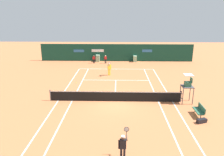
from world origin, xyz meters
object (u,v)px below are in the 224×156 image
(ball_kid_right_post, at_px, (105,59))
(tennis_ball_by_sideline, at_px, (76,83))
(player_on_baseline, at_px, (109,68))
(umpire_chair, at_px, (188,85))
(player_near_side, at_px, (123,145))
(player_bench, at_px, (199,110))
(ball_kid_left_post, at_px, (94,59))
(equipment_bag, at_px, (203,121))

(ball_kid_right_post, distance_m, tennis_ball_by_sideline, 10.35)
(player_on_baseline, relative_size, tennis_ball_by_sideline, 27.68)
(umpire_chair, relative_size, ball_kid_right_post, 2.02)
(player_near_side, xyz_separation_m, tennis_ball_by_sideline, (-5.10, 13.60, -0.91))
(umpire_chair, distance_m, player_bench, 2.91)
(player_bench, distance_m, player_on_baseline, 13.55)
(ball_kid_left_post, bearing_deg, player_bench, 123.74)
(player_near_side, relative_size, ball_kid_right_post, 1.37)
(umpire_chair, relative_size, ball_kid_left_post, 2.06)
(ball_kid_left_post, height_order, tennis_ball_by_sideline, ball_kid_left_post)
(player_bench, height_order, tennis_ball_by_sideline, player_bench)
(equipment_bag, distance_m, ball_kid_left_post, 21.62)
(equipment_bag, height_order, ball_kid_left_post, ball_kid_left_post)
(ball_kid_right_post, bearing_deg, player_on_baseline, 88.48)
(umpire_chair, xyz_separation_m, ball_kid_left_post, (-10.04, 15.29, -0.95))
(player_on_baseline, bearing_deg, tennis_ball_by_sideline, 14.30)
(equipment_bag, bearing_deg, ball_kid_right_post, 113.55)
(player_bench, relative_size, ball_kid_left_post, 1.13)
(player_near_side, height_order, tennis_ball_by_sideline, player_near_side)
(equipment_bag, distance_m, player_near_side, 7.55)
(player_near_side, relative_size, ball_kid_left_post, 1.40)
(umpire_chair, relative_size, equipment_bag, 2.93)
(player_on_baseline, height_order, ball_kid_right_post, player_on_baseline)
(player_bench, distance_m, player_near_side, 8.34)
(player_bench, distance_m, tennis_ball_by_sideline, 13.84)
(umpire_chair, bearing_deg, equipment_bag, -178.22)
(player_near_side, bearing_deg, equipment_bag, 34.67)
(umpire_chair, xyz_separation_m, player_near_side, (-5.93, -8.24, -0.74))
(umpire_chair, relative_size, player_near_side, 1.47)
(umpire_chair, distance_m, ball_kid_left_post, 18.31)
(equipment_bag, xyz_separation_m, ball_kid_right_post, (-8.32, 19.08, 0.59))
(umpire_chair, bearing_deg, player_on_baseline, 40.53)
(umpire_chair, height_order, player_bench, umpire_chair)
(equipment_bag, distance_m, tennis_ball_by_sideline, 14.42)
(player_bench, height_order, ball_kid_right_post, ball_kid_right_post)
(equipment_bag, relative_size, player_near_side, 0.50)
(equipment_bag, xyz_separation_m, ball_kid_left_post, (-10.16, 19.08, 0.58))
(player_near_side, bearing_deg, ball_kid_left_post, 98.26)
(equipment_bag, bearing_deg, player_bench, 83.22)
(player_bench, bearing_deg, tennis_ball_by_sideline, 54.63)
(player_bench, relative_size, player_near_side, 0.81)
(umpire_chair, bearing_deg, player_near_side, 144.24)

